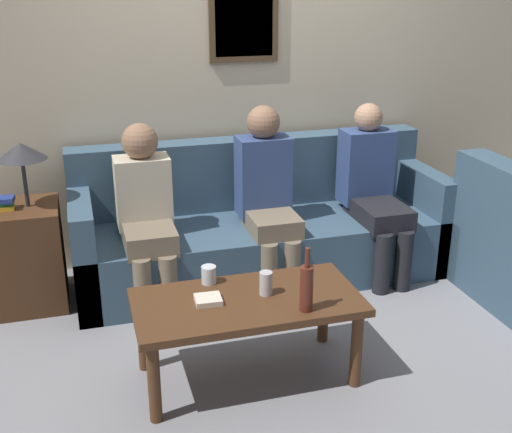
# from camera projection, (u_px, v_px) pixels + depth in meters

# --- Properties ---
(ground_plane) EXTENTS (16.00, 16.00, 0.00)m
(ground_plane) POSITION_uv_depth(u_px,v_px,m) (282.00, 304.00, 4.07)
(ground_plane) COLOR gray
(wall_back) EXTENTS (9.00, 0.08, 2.60)m
(wall_back) POSITION_uv_depth(u_px,v_px,m) (243.00, 76.00, 4.46)
(wall_back) COLOR beige
(wall_back) RESTS_ON ground_plane
(couch_main) EXTENTS (2.50, 0.84, 0.90)m
(couch_main) POSITION_uv_depth(u_px,v_px,m) (260.00, 230.00, 4.42)
(couch_main) COLOR #385166
(couch_main) RESTS_ON ground_plane
(coffee_table) EXTENTS (1.13, 0.56, 0.45)m
(coffee_table) POSITION_uv_depth(u_px,v_px,m) (247.00, 310.00, 3.21)
(coffee_table) COLOR #4C2D19
(coffee_table) RESTS_ON ground_plane
(side_table_with_lamp) EXTENTS (0.46, 0.46, 1.04)m
(side_table_with_lamp) POSITION_uv_depth(u_px,v_px,m) (25.00, 250.00, 3.96)
(side_table_with_lamp) COLOR #4C2D19
(side_table_with_lamp) RESTS_ON ground_plane
(wine_bottle) EXTENTS (0.06, 0.06, 0.32)m
(wine_bottle) POSITION_uv_depth(u_px,v_px,m) (306.00, 287.00, 3.03)
(wine_bottle) COLOR #562319
(wine_bottle) RESTS_ON coffee_table
(drinking_glass) EXTENTS (0.08, 0.08, 0.09)m
(drinking_glass) POSITION_uv_depth(u_px,v_px,m) (209.00, 275.00, 3.33)
(drinking_glass) COLOR silver
(drinking_glass) RESTS_ON coffee_table
(book_stack) EXTENTS (0.13, 0.12, 0.03)m
(book_stack) POSITION_uv_depth(u_px,v_px,m) (208.00, 300.00, 3.14)
(book_stack) COLOR beige
(book_stack) RESTS_ON coffee_table
(soda_can) EXTENTS (0.07, 0.07, 0.12)m
(soda_can) POSITION_uv_depth(u_px,v_px,m) (266.00, 283.00, 3.21)
(soda_can) COLOR #BCBCC1
(soda_can) RESTS_ON coffee_table
(person_left) EXTENTS (0.34, 0.57, 1.12)m
(person_left) POSITION_uv_depth(u_px,v_px,m) (146.00, 208.00, 3.94)
(person_left) COLOR #756651
(person_left) RESTS_ON ground_plane
(person_middle) EXTENTS (0.34, 0.57, 1.19)m
(person_middle) POSITION_uv_depth(u_px,v_px,m) (267.00, 192.00, 4.15)
(person_middle) COLOR #756651
(person_middle) RESTS_ON ground_plane
(person_right) EXTENTS (0.34, 0.66, 1.16)m
(person_right) POSITION_uv_depth(u_px,v_px,m) (373.00, 186.00, 4.36)
(person_right) COLOR black
(person_right) RESTS_ON ground_plane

